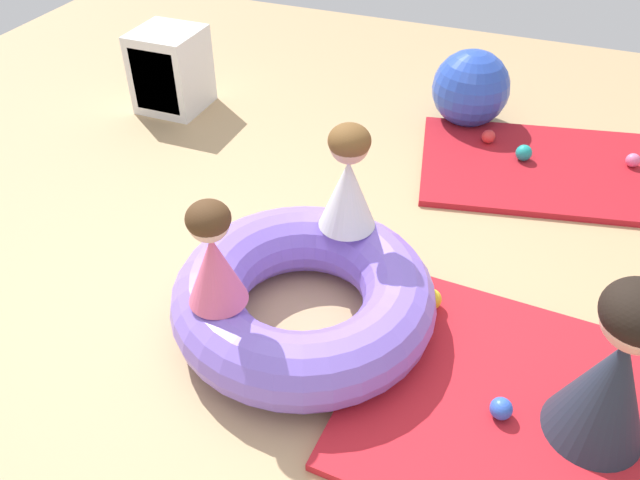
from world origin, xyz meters
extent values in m
plane|color=tan|center=(0.00, 0.00, 0.00)|extent=(8.00, 8.00, 0.00)
cube|color=#B21923|center=(0.86, 1.80, 0.02)|extent=(1.80, 1.35, 0.04)
cube|color=red|center=(1.19, -0.13, 0.02)|extent=(1.94, 1.30, 0.04)
torus|color=#8466E0|center=(-0.08, 0.02, 0.16)|extent=(1.19, 1.19, 0.33)
cone|color=white|center=(-0.01, 0.40, 0.50)|extent=(0.37, 0.37, 0.35)
sphere|color=#DBAD89|center=(-0.01, 0.40, 0.76)|extent=(0.18, 0.18, 0.18)
ellipsoid|color=brown|center=(-0.01, 0.40, 0.78)|extent=(0.19, 0.19, 0.15)
cone|color=#E5608E|center=(-0.33, -0.27, 0.49)|extent=(0.33, 0.33, 0.32)
sphere|color=beige|center=(-0.33, -0.27, 0.72)|extent=(0.16, 0.16, 0.16)
ellipsoid|color=#472D19|center=(-0.33, -0.27, 0.74)|extent=(0.17, 0.17, 0.14)
cone|color=#232D3D|center=(1.19, -0.13, 0.29)|extent=(0.50, 0.50, 0.50)
sphere|color=beige|center=(1.19, -0.13, 0.65)|extent=(0.25, 0.25, 0.25)
sphere|color=yellow|center=(0.45, 0.30, 0.09)|extent=(0.10, 0.10, 0.10)
sphere|color=blue|center=(0.85, -0.20, 0.08)|extent=(0.09, 0.09, 0.09)
sphere|color=red|center=(0.43, 1.94, 0.08)|extent=(0.09, 0.09, 0.09)
sphere|color=pink|center=(1.31, 1.97, 0.08)|extent=(0.09, 0.09, 0.09)
sphere|color=teal|center=(0.67, 1.80, 0.09)|extent=(0.10, 0.10, 0.10)
sphere|color=blue|center=(0.23, 2.23, 0.26)|extent=(0.52, 0.52, 0.52)
cube|color=silver|center=(-1.79, 1.71, 0.28)|extent=(0.44, 0.44, 0.56)
cube|color=#2D2D33|center=(-1.79, 1.59, 0.28)|extent=(0.34, 0.20, 0.44)
camera|label=1|loc=(0.76, -1.91, 2.17)|focal=36.19mm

